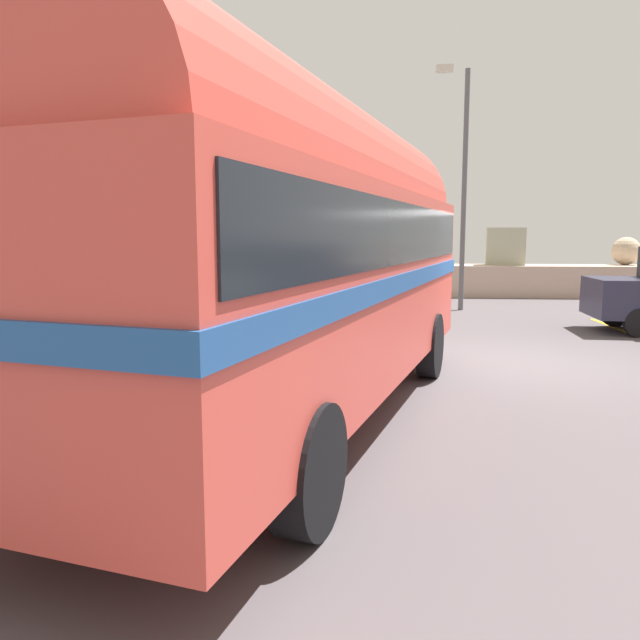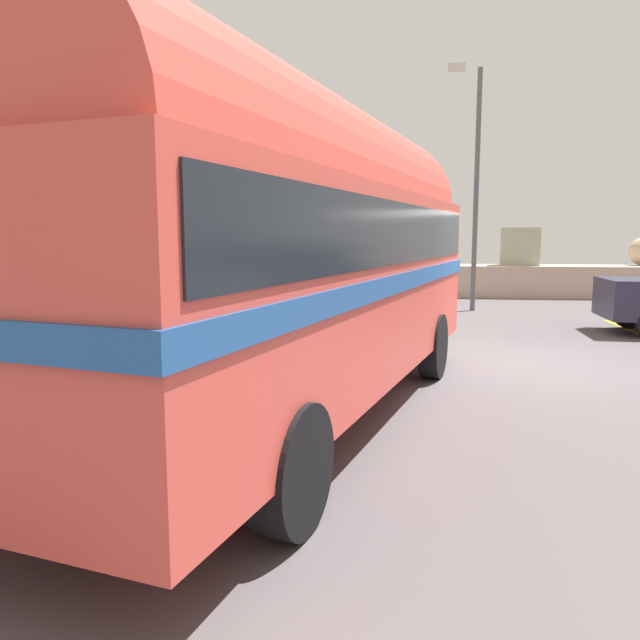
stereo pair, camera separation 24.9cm
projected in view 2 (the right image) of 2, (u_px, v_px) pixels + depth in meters
The scene contains 4 objects.
ground at pixel (513, 365), 10.15m from camera, with size 32.00×26.00×0.02m.
breakwater at pixel (450, 277), 21.66m from camera, with size 31.36×2.01×2.40m.
vintage_coach at pixel (295, 242), 6.92m from camera, with size 4.54×8.91×3.70m.
lamp_post at pixel (474, 177), 16.90m from camera, with size 0.96×0.62×6.62m.
Camera 2 is at (-2.09, -10.24, 2.13)m, focal length 34.58 mm.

